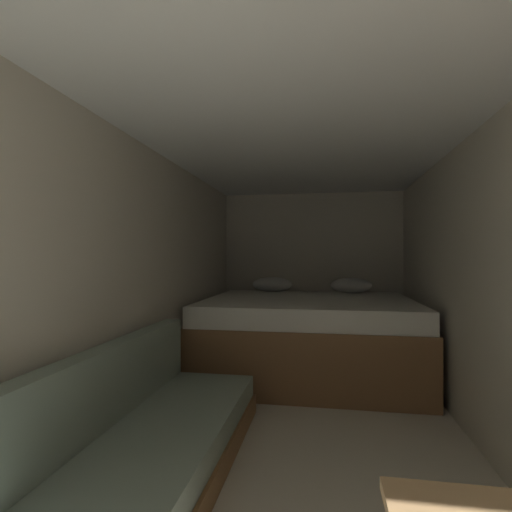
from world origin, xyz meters
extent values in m
plane|color=beige|center=(0.00, 2.04, 0.00)|extent=(7.36, 7.36, 0.00)
cube|color=beige|center=(0.00, 4.75, 1.00)|extent=(2.30, 0.05, 1.99)
cube|color=beige|center=(-1.13, 2.04, 1.00)|extent=(0.05, 5.36, 1.99)
cube|color=beige|center=(1.13, 2.04, 1.00)|extent=(0.05, 5.36, 1.99)
cube|color=white|center=(0.00, 2.04, 2.02)|extent=(2.30, 5.36, 0.05)
cube|color=brown|center=(0.00, 3.77, 0.29)|extent=(2.08, 1.80, 0.58)
cube|color=white|center=(0.00, 3.77, 0.68)|extent=(2.04, 1.76, 0.19)
ellipsoid|color=white|center=(-0.47, 4.48, 0.86)|extent=(0.48, 0.28, 0.18)
ellipsoid|color=white|center=(0.47, 4.48, 0.86)|extent=(0.48, 0.28, 0.18)
cube|color=gray|center=(-0.72, 1.30, 0.21)|extent=(0.68, 2.77, 0.15)
cube|color=gray|center=(-1.02, 1.30, 0.49)|extent=(0.12, 2.77, 0.42)
camera|label=1|loc=(0.16, -0.29, 1.19)|focal=27.79mm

